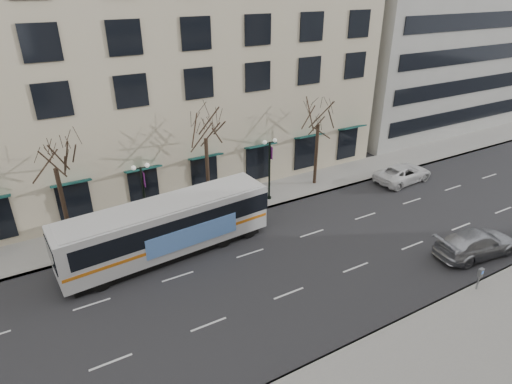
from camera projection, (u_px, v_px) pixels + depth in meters
ground at (268, 272)px, 26.26m from camera, size 160.00×160.00×0.00m
sidewalk_far at (264, 195)px, 35.45m from camera, size 80.00×4.00×0.15m
building_hotel at (123, 34)px, 36.40m from camera, size 40.00×20.00×24.00m
tree_far_left at (52, 154)px, 25.73m from camera, size 3.60×3.60×8.34m
tree_far_mid at (205, 126)px, 30.05m from camera, size 3.60×3.60×8.55m
tree_far_right at (319, 113)px, 34.67m from camera, size 3.60×3.60×8.06m
lamp_post_left at (144, 195)px, 29.14m from camera, size 1.22×0.45×5.21m
lamp_post_right at (270, 167)px, 33.55m from camera, size 1.22×0.45×5.21m
city_bus at (168, 226)px, 27.24m from camera, size 13.81×4.02×3.69m
silver_car at (476, 243)px, 27.61m from camera, size 6.11×3.06×1.70m
white_pickup at (403, 173)px, 37.77m from camera, size 5.75×2.95×1.55m
pay_station at (480, 274)px, 24.14m from camera, size 0.31×0.21×1.41m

